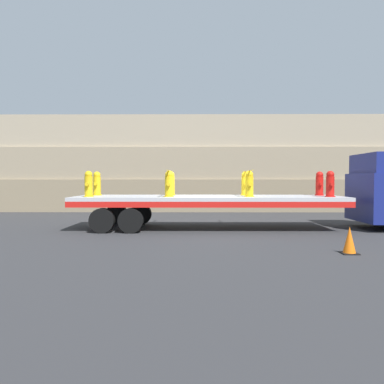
{
  "coord_description": "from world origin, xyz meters",
  "views": [
    {
      "loc": [
        -0.5,
        -13.78,
        1.82
      ],
      "look_at": [
        -0.61,
        0.0,
        1.35
      ],
      "focal_mm": 35.0,
      "sensor_mm": 36.0,
      "label": 1
    }
  ],
  "objects_px": {
    "fire_hydrant_yellow_far_0": "(97,184)",
    "fire_hydrant_red_far_3": "(319,184)",
    "traffic_cone": "(349,240)",
    "fire_hydrant_yellow_near_0": "(89,184)",
    "fire_hydrant_yellow_far_2": "(245,184)",
    "fire_hydrant_yellow_near_1": "(169,184)",
    "fire_hydrant_yellow_near_2": "(249,184)",
    "fire_hydrant_yellow_far_1": "(171,184)",
    "fire_hydrant_red_near_3": "(330,184)",
    "flatbed_trailer": "(192,202)"
  },
  "relations": [
    {
      "from": "fire_hydrant_yellow_far_0",
      "to": "fire_hydrant_yellow_near_1",
      "type": "relative_size",
      "value": 1.0
    },
    {
      "from": "fire_hydrant_yellow_near_0",
      "to": "fire_hydrant_yellow_far_1",
      "type": "relative_size",
      "value": 1.0
    },
    {
      "from": "fire_hydrant_yellow_near_0",
      "to": "fire_hydrant_yellow_near_1",
      "type": "relative_size",
      "value": 1.0
    },
    {
      "from": "fire_hydrant_yellow_near_0",
      "to": "fire_hydrant_yellow_far_1",
      "type": "distance_m",
      "value": 3.06
    },
    {
      "from": "fire_hydrant_yellow_near_0",
      "to": "fire_hydrant_yellow_far_2",
      "type": "distance_m",
      "value": 5.81
    },
    {
      "from": "fire_hydrant_yellow_near_0",
      "to": "fire_hydrant_yellow_far_2",
      "type": "xyz_separation_m",
      "value": [
        5.69,
        1.13,
        0.0
      ]
    },
    {
      "from": "fire_hydrant_yellow_far_0",
      "to": "fire_hydrant_yellow_near_2",
      "type": "distance_m",
      "value": 5.81
    },
    {
      "from": "fire_hydrant_red_near_3",
      "to": "traffic_cone",
      "type": "height_order",
      "value": "fire_hydrant_red_near_3"
    },
    {
      "from": "fire_hydrant_yellow_far_1",
      "to": "fire_hydrant_yellow_far_2",
      "type": "height_order",
      "value": "same"
    },
    {
      "from": "fire_hydrant_yellow_near_2",
      "to": "fire_hydrant_yellow_far_1",
      "type": "bearing_deg",
      "value": 158.35
    },
    {
      "from": "fire_hydrant_red_near_3",
      "to": "fire_hydrant_yellow_near_0",
      "type": "bearing_deg",
      "value": 180.0
    },
    {
      "from": "fire_hydrant_yellow_far_0",
      "to": "traffic_cone",
      "type": "bearing_deg",
      "value": -34.71
    },
    {
      "from": "fire_hydrant_yellow_near_1",
      "to": "fire_hydrant_yellow_far_2",
      "type": "height_order",
      "value": "same"
    },
    {
      "from": "fire_hydrant_yellow_near_2",
      "to": "fire_hydrant_yellow_far_2",
      "type": "distance_m",
      "value": 1.13
    },
    {
      "from": "fire_hydrant_yellow_far_1",
      "to": "traffic_cone",
      "type": "height_order",
      "value": "fire_hydrant_yellow_far_1"
    },
    {
      "from": "fire_hydrant_yellow_near_1",
      "to": "fire_hydrant_yellow_far_0",
      "type": "bearing_deg",
      "value": 158.35
    },
    {
      "from": "traffic_cone",
      "to": "fire_hydrant_yellow_far_0",
      "type": "bearing_deg",
      "value": 145.29
    },
    {
      "from": "fire_hydrant_yellow_far_0",
      "to": "fire_hydrant_yellow_far_2",
      "type": "distance_m",
      "value": 5.69
    },
    {
      "from": "fire_hydrant_red_near_3",
      "to": "fire_hydrant_red_far_3",
      "type": "distance_m",
      "value": 1.13
    },
    {
      "from": "fire_hydrant_red_far_3",
      "to": "traffic_cone",
      "type": "distance_m",
      "value": 5.49
    },
    {
      "from": "flatbed_trailer",
      "to": "fire_hydrant_red_near_3",
      "type": "xyz_separation_m",
      "value": [
        4.87,
        -0.57,
        0.66
      ]
    },
    {
      "from": "flatbed_trailer",
      "to": "fire_hydrant_yellow_far_1",
      "type": "relative_size",
      "value": 10.61
    },
    {
      "from": "fire_hydrant_yellow_near_1",
      "to": "traffic_cone",
      "type": "xyz_separation_m",
      "value": [
        4.7,
        -4.1,
        -1.32
      ]
    },
    {
      "from": "fire_hydrant_yellow_near_0",
      "to": "fire_hydrant_yellow_far_1",
      "type": "xyz_separation_m",
      "value": [
        2.85,
        1.13,
        0.0
      ]
    },
    {
      "from": "fire_hydrant_yellow_far_1",
      "to": "fire_hydrant_red_far_3",
      "type": "xyz_separation_m",
      "value": [
        5.69,
        0.0,
        0.0
      ]
    },
    {
      "from": "fire_hydrant_yellow_far_0",
      "to": "fire_hydrant_red_far_3",
      "type": "distance_m",
      "value": 8.54
    },
    {
      "from": "fire_hydrant_yellow_near_0",
      "to": "fire_hydrant_yellow_near_2",
      "type": "bearing_deg",
      "value": 0.0
    },
    {
      "from": "fire_hydrant_yellow_near_0",
      "to": "fire_hydrant_red_far_3",
      "type": "relative_size",
      "value": 1.0
    },
    {
      "from": "flatbed_trailer",
      "to": "fire_hydrant_yellow_far_2",
      "type": "relative_size",
      "value": 10.61
    },
    {
      "from": "fire_hydrant_yellow_near_0",
      "to": "fire_hydrant_red_near_3",
      "type": "distance_m",
      "value": 8.54
    },
    {
      "from": "fire_hydrant_yellow_near_2",
      "to": "fire_hydrant_yellow_near_0",
      "type": "bearing_deg",
      "value": 180.0
    },
    {
      "from": "fire_hydrant_red_far_3",
      "to": "traffic_cone",
      "type": "relative_size",
      "value": 1.38
    },
    {
      "from": "flatbed_trailer",
      "to": "fire_hydrant_yellow_near_2",
      "type": "distance_m",
      "value": 2.2
    },
    {
      "from": "fire_hydrant_yellow_near_0",
      "to": "traffic_cone",
      "type": "relative_size",
      "value": 1.38
    },
    {
      "from": "fire_hydrant_yellow_near_1",
      "to": "fire_hydrant_yellow_far_2",
      "type": "relative_size",
      "value": 1.0
    },
    {
      "from": "fire_hydrant_yellow_near_1",
      "to": "flatbed_trailer",
      "type": "bearing_deg",
      "value": 34.45
    },
    {
      "from": "fire_hydrant_yellow_near_1",
      "to": "traffic_cone",
      "type": "distance_m",
      "value": 6.38
    },
    {
      "from": "flatbed_trailer",
      "to": "fire_hydrant_yellow_near_0",
      "type": "relative_size",
      "value": 10.61
    },
    {
      "from": "fire_hydrant_yellow_near_2",
      "to": "fire_hydrant_yellow_far_2",
      "type": "bearing_deg",
      "value": 90.0
    },
    {
      "from": "fire_hydrant_yellow_near_1",
      "to": "fire_hydrant_red_near_3",
      "type": "height_order",
      "value": "same"
    },
    {
      "from": "fire_hydrant_red_far_3",
      "to": "fire_hydrant_yellow_far_2",
      "type": "bearing_deg",
      "value": 180.0
    },
    {
      "from": "fire_hydrant_yellow_near_0",
      "to": "fire_hydrant_yellow_far_0",
      "type": "xyz_separation_m",
      "value": [
        0.0,
        1.13,
        0.0
      ]
    },
    {
      "from": "fire_hydrant_yellow_near_0",
      "to": "fire_hydrant_yellow_far_0",
      "type": "height_order",
      "value": "same"
    },
    {
      "from": "fire_hydrant_yellow_far_0",
      "to": "fire_hydrant_yellow_near_1",
      "type": "bearing_deg",
      "value": -21.65
    },
    {
      "from": "flatbed_trailer",
      "to": "fire_hydrant_yellow_far_1",
      "type": "bearing_deg",
      "value": 145.55
    },
    {
      "from": "fire_hydrant_yellow_far_0",
      "to": "fire_hydrant_red_far_3",
      "type": "height_order",
      "value": "same"
    },
    {
      "from": "fire_hydrant_red_near_3",
      "to": "fire_hydrant_red_far_3",
      "type": "relative_size",
      "value": 1.0
    },
    {
      "from": "fire_hydrant_red_near_3",
      "to": "traffic_cone",
      "type": "xyz_separation_m",
      "value": [
        -0.99,
        -4.1,
        -1.32
      ]
    },
    {
      "from": "fire_hydrant_yellow_near_0",
      "to": "fire_hydrant_yellow_far_2",
      "type": "relative_size",
      "value": 1.0
    },
    {
      "from": "fire_hydrant_yellow_far_1",
      "to": "fire_hydrant_yellow_far_2",
      "type": "bearing_deg",
      "value": 0.0
    }
  ]
}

